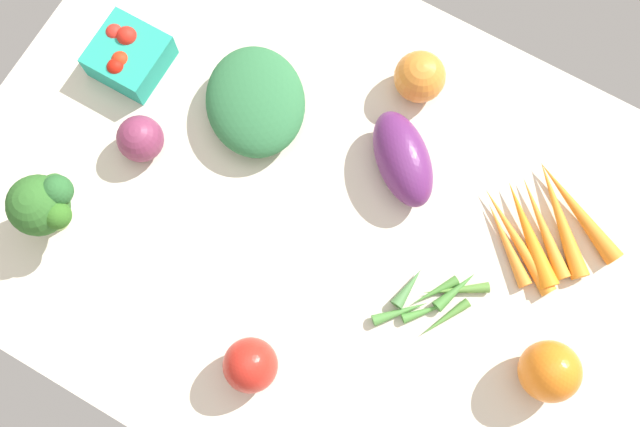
% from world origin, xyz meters
% --- Properties ---
extents(tablecloth, '(1.04, 0.76, 0.02)m').
position_xyz_m(tablecloth, '(0.00, 0.00, 0.01)').
color(tablecloth, beige).
rests_on(tablecloth, ground).
extents(eggplant, '(0.16, 0.15, 0.07)m').
position_xyz_m(eggplant, '(0.06, 0.12, 0.06)').
color(eggplant, '#602564').
rests_on(eggplant, tablecloth).
extents(leafy_greens_clump, '(0.22, 0.23, 0.07)m').
position_xyz_m(leafy_greens_clump, '(-0.16, 0.10, 0.05)').
color(leafy_greens_clump, '#2E6E3F').
rests_on(leafy_greens_clump, tablecloth).
extents(red_onion_center, '(0.07, 0.07, 0.07)m').
position_xyz_m(red_onion_center, '(-0.28, -0.03, 0.05)').
color(red_onion_center, '#7E3051').
rests_on(red_onion_center, tablecloth).
extents(okra_pile, '(0.13, 0.14, 0.02)m').
position_xyz_m(okra_pile, '(0.19, -0.03, 0.03)').
color(okra_pile, '#598D38').
rests_on(okra_pile, tablecloth).
extents(bell_pepper_orange, '(0.11, 0.11, 0.10)m').
position_xyz_m(bell_pepper_orange, '(0.37, -0.04, 0.07)').
color(bell_pepper_orange, orange).
rests_on(bell_pepper_orange, tablecloth).
extents(bell_pepper_red, '(0.09, 0.09, 0.09)m').
position_xyz_m(bell_pepper_red, '(0.02, -0.23, 0.06)').
color(bell_pepper_red, red).
rests_on(bell_pepper_red, tablecloth).
extents(carrot_bunch, '(0.22, 0.19, 0.03)m').
position_xyz_m(carrot_bunch, '(0.28, 0.14, 0.03)').
color(carrot_bunch, orange).
rests_on(carrot_bunch, tablecloth).
extents(broccoli_head, '(0.09, 0.09, 0.12)m').
position_xyz_m(broccoli_head, '(-0.32, -0.18, 0.10)').
color(broccoli_head, '#A5D076').
rests_on(broccoli_head, tablecloth).
extents(berry_basket, '(0.10, 0.10, 0.06)m').
position_xyz_m(berry_basket, '(-0.37, 0.07, 0.05)').
color(berry_basket, teal).
rests_on(berry_basket, tablecloth).
extents(heirloom_tomato_orange, '(0.08, 0.08, 0.08)m').
position_xyz_m(heirloom_tomato_orange, '(0.03, 0.25, 0.06)').
color(heirloom_tomato_orange, orange).
rests_on(heirloom_tomato_orange, tablecloth).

